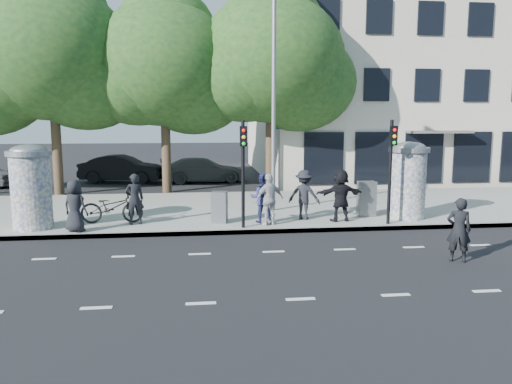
{
  "coord_description": "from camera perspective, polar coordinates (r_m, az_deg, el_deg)",
  "views": [
    {
      "loc": [
        -2.02,
        -11.64,
        3.64
      ],
      "look_at": [
        -0.23,
        3.5,
        1.34
      ],
      "focal_mm": 35.0,
      "sensor_mm": 36.0,
      "label": 1
    }
  ],
  "objects": [
    {
      "name": "tree_mid_left",
      "position": [
        25.16,
        -22.37,
        14.48
      ],
      "size": [
        7.2,
        7.2,
        9.57
      ],
      "color": "#38281C",
      "rests_on": "ground"
    },
    {
      "name": "curb",
      "position": [
        15.73,
        0.82,
        -4.51
      ],
      "size": [
        40.0,
        0.1,
        0.16
      ],
      "primitive_type": "cube",
      "color": "slate",
      "rests_on": "ground"
    },
    {
      "name": "ped_a",
      "position": [
        16.16,
        -19.98,
        -1.52
      ],
      "size": [
        0.92,
        0.79,
        1.6
      ],
      "primitive_type": "imported",
      "rotation": [
        0.0,
        0.0,
        2.71
      ],
      "color": "black",
      "rests_on": "sidewalk"
    },
    {
      "name": "street_lamp",
      "position": [
        18.53,
        2.08,
        12.15
      ],
      "size": [
        0.25,
        0.93,
        8.0
      ],
      "color": "slate",
      "rests_on": "sidewalk"
    },
    {
      "name": "ped_d",
      "position": [
        17.14,
        5.53,
        -0.32
      ],
      "size": [
        1.26,
        1.03,
        1.7
      ],
      "primitive_type": "imported",
      "rotation": [
        0.0,
        0.0,
        2.71
      ],
      "color": "black",
      "rests_on": "sidewalk"
    },
    {
      "name": "traffic_pole_near",
      "position": [
        15.56,
        -1.48,
        3.38
      ],
      "size": [
        0.22,
        0.31,
        3.4
      ],
      "color": "black",
      "rests_on": "sidewalk"
    },
    {
      "name": "bicycle",
      "position": [
        17.19,
        -16.15,
        -1.68
      ],
      "size": [
        0.71,
        2.02,
        1.06
      ],
      "primitive_type": "imported",
      "rotation": [
        0.0,
        0.0,
        1.57
      ],
      "color": "black",
      "rests_on": "sidewalk"
    },
    {
      "name": "tree_center",
      "position": [
        24.35,
        1.67,
        14.88
      ],
      "size": [
        7.0,
        7.0,
        9.3
      ],
      "color": "#38281C",
      "rests_on": "ground"
    },
    {
      "name": "ped_b",
      "position": [
        16.71,
        -13.71,
        -0.8
      ],
      "size": [
        0.7,
        0.56,
        1.68
      ],
      "primitive_type": "imported",
      "rotation": [
        0.0,
        0.0,
        3.44
      ],
      "color": "black",
      "rests_on": "sidewalk"
    },
    {
      "name": "tree_near_left",
      "position": [
        24.51,
        -10.49,
        14.12
      ],
      "size": [
        6.8,
        6.8,
        8.97
      ],
      "color": "#38281C",
      "rests_on": "ground"
    },
    {
      "name": "car_mid",
      "position": [
        28.91,
        -15.05,
        2.57
      ],
      "size": [
        2.39,
        4.82,
        1.52
      ],
      "primitive_type": "imported",
      "rotation": [
        0.0,
        0.0,
        1.39
      ],
      "color": "black",
      "rests_on": "ground"
    },
    {
      "name": "car_right",
      "position": [
        28.2,
        -6.06,
        2.52
      ],
      "size": [
        2.31,
        4.87,
        1.37
      ],
      "primitive_type": "imported",
      "rotation": [
        0.0,
        0.0,
        1.65
      ],
      "color": "#565A5E",
      "rests_on": "ground"
    },
    {
      "name": "sidewalk",
      "position": [
        19.57,
        -0.7,
        -1.91
      ],
      "size": [
        40.0,
        8.0,
        0.15
      ],
      "primitive_type": "cube",
      "color": "gray",
      "rests_on": "ground"
    },
    {
      "name": "ped_c",
      "position": [
        16.55,
        0.73,
        -0.69
      ],
      "size": [
        0.91,
        0.77,
        1.65
      ],
      "primitive_type": "imported",
      "rotation": [
        0.0,
        0.0,
        2.95
      ],
      "color": "navy",
      "rests_on": "sidewalk"
    },
    {
      "name": "cabinet_right",
      "position": [
        18.08,
        12.52,
        -0.76
      ],
      "size": [
        0.61,
        0.46,
        1.24
      ],
      "primitive_type": "cube",
      "rotation": [
        0.0,
        0.0,
        0.04
      ],
      "color": "slate",
      "rests_on": "sidewalk"
    },
    {
      "name": "traffic_pole_far",
      "position": [
        16.7,
        15.18,
        3.44
      ],
      "size": [
        0.22,
        0.31,
        3.4
      ],
      "color": "black",
      "rests_on": "sidewalk"
    },
    {
      "name": "cabinet_left",
      "position": [
        16.58,
        -4.2,
        -1.75
      ],
      "size": [
        0.58,
        0.48,
        1.05
      ],
      "primitive_type": "cube",
      "rotation": [
        0.0,
        0.0,
        -0.27
      ],
      "color": "slate",
      "rests_on": "sidewalk"
    },
    {
      "name": "ground",
      "position": [
        12.36,
        3.0,
        -8.55
      ],
      "size": [
        120.0,
        120.0,
        0.0
      ],
      "primitive_type": "plane",
      "color": "black",
      "rests_on": "ground"
    },
    {
      "name": "ad_column_right",
      "position": [
        17.99,
        16.98,
        1.49
      ],
      "size": [
        1.36,
        1.36,
        2.65
      ],
      "color": "beige",
      "rests_on": "sidewalk"
    },
    {
      "name": "building",
      "position": [
        34.68,
        17.52,
        12.09
      ],
      "size": [
        20.3,
        15.85,
        12.0
      ],
      "color": "#BEB39F",
      "rests_on": "ground"
    },
    {
      "name": "ad_column_left",
      "position": [
        17.08,
        -24.34,
        0.75
      ],
      "size": [
        1.36,
        1.36,
        2.65
      ],
      "color": "beige",
      "rests_on": "sidewalk"
    },
    {
      "name": "lane_dash_far",
      "position": [
        13.69,
        2.01,
        -6.83
      ],
      "size": [
        32.0,
        0.12,
        0.01
      ],
      "primitive_type": "cube",
      "color": "silver",
      "rests_on": "ground"
    },
    {
      "name": "ped_f",
      "position": [
        16.99,
        9.66,
        -0.38
      ],
      "size": [
        1.69,
        0.76,
        1.76
      ],
      "primitive_type": "imported",
      "rotation": [
        0.0,
        0.0,
        3.25
      ],
      "color": "black",
      "rests_on": "sidewalk"
    },
    {
      "name": "man_road",
      "position": [
        13.6,
        22.17,
        -4.02
      ],
      "size": [
        0.7,
        0.59,
        1.64
      ],
      "primitive_type": "imported",
      "rotation": [
        0.0,
        0.0,
        2.76
      ],
      "color": "black",
      "rests_on": "ground"
    },
    {
      "name": "ped_e",
      "position": [
        16.15,
        1.54,
        -0.85
      ],
      "size": [
        1.12,
        0.86,
        1.69
      ],
      "primitive_type": "imported",
      "rotation": [
        0.0,
        0.0,
        3.48
      ],
      "color": "#A7A7AA",
      "rests_on": "sidewalk"
    },
    {
      "name": "lane_dash_near",
      "position": [
        10.32,
        5.11,
        -12.09
      ],
      "size": [
        32.0,
        0.12,
        0.01
      ],
      "primitive_type": "cube",
      "color": "silver",
      "rests_on": "ground"
    }
  ]
}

